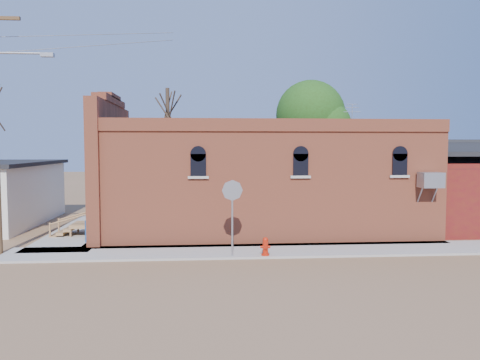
{
  "coord_description": "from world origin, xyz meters",
  "views": [
    {
      "loc": [
        -0.76,
        -16.11,
        3.88
      ],
      "look_at": [
        0.84,
        4.95,
        2.4
      ],
      "focal_mm": 35.0,
      "sensor_mm": 36.0,
      "label": 1
    }
  ],
  "objects": [
    {
      "name": "ground",
      "position": [
        0.0,
        0.0,
        0.0
      ],
      "size": [
        120.0,
        120.0,
        0.0
      ],
      "primitive_type": "plane",
      "color": "brown",
      "rests_on": "ground"
    },
    {
      "name": "sidewalk_south",
      "position": [
        1.5,
        0.9,
        0.04
      ],
      "size": [
        19.0,
        2.2,
        0.08
      ],
      "primitive_type": "cube",
      "color": "#9E9991",
      "rests_on": "ground"
    },
    {
      "name": "sidewalk_west",
      "position": [
        -6.3,
        6.0,
        0.04
      ],
      "size": [
        2.6,
        10.0,
        0.08
      ],
      "primitive_type": "cube",
      "color": "#9E9991",
      "rests_on": "ground"
    },
    {
      "name": "brick_bar",
      "position": [
        1.64,
        5.49,
        2.34
      ],
      "size": [
        16.4,
        7.97,
        6.3
      ],
      "color": "#CD603E",
      "rests_on": "ground"
    },
    {
      "name": "red_shed",
      "position": [
        11.5,
        5.5,
        2.27
      ],
      "size": [
        5.4,
        6.4,
        4.3
      ],
      "color": "maroon",
      "rests_on": "ground"
    },
    {
      "name": "tree_bare_near",
      "position": [
        -3.0,
        13.0,
        5.96
      ],
      "size": [
        2.8,
        2.8,
        7.65
      ],
      "color": "#413325",
      "rests_on": "ground"
    },
    {
      "name": "tree_leafy",
      "position": [
        6.0,
        13.5,
        5.93
      ],
      "size": [
        4.4,
        4.4,
        8.15
      ],
      "color": "#413325",
      "rests_on": "ground"
    },
    {
      "name": "fire_hydrant",
      "position": [
        1.36,
        -0.0,
        0.4
      ],
      "size": [
        0.37,
        0.35,
        0.65
      ],
      "rotation": [
        0.0,
        0.0,
        -0.19
      ],
      "color": "#B31D0A",
      "rests_on": "sidewalk_south"
    },
    {
      "name": "stop_sign",
      "position": [
        0.2,
        0.0,
        2.14
      ],
      "size": [
        0.73,
        0.11,
        2.67
      ],
      "rotation": [
        0.0,
        0.0,
        -0.34
      ],
      "color": "#98989E",
      "rests_on": "sidewalk_south"
    },
    {
      "name": "trash_barrel",
      "position": [
        -5.3,
        2.95,
        0.51
      ],
      "size": [
        0.69,
        0.69,
        0.85
      ],
      "primitive_type": "cylinder",
      "rotation": [
        0.0,
        0.0,
        -0.3
      ],
      "color": "#1C498E",
      "rests_on": "sidewalk_west"
    }
  ]
}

